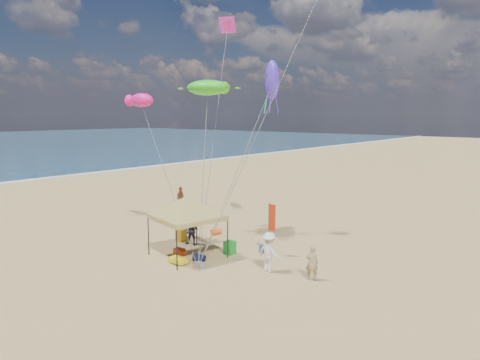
{
  "coord_description": "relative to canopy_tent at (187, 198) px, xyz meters",
  "views": [
    {
      "loc": [
        13.75,
        -13.39,
        7.2
      ],
      "look_at": [
        0.0,
        3.0,
        4.0
      ],
      "focal_mm": 32.67,
      "sensor_mm": 36.0,
      "label": 1
    }
  ],
  "objects": [
    {
      "name": "ground",
      "position": [
        2.17,
        -1.42,
        -3.04
      ],
      "size": [
        280.0,
        280.0,
        0.0
      ],
      "primitive_type": "plane",
      "color": "tan",
      "rests_on": "ground"
    },
    {
      "name": "beach_cart",
      "position": [
        0.48,
        -1.1,
        -2.84
      ],
      "size": [
        0.9,
        0.5,
        0.24
      ],
      "primitive_type": "cube",
      "color": "yellow",
      "rests_on": "ground"
    },
    {
      "name": "fish_kite",
      "position": [
        -4.14,
        0.57,
        4.97
      ],
      "size": [
        1.89,
        1.2,
        0.78
      ],
      "primitive_type": "ellipsoid",
      "rotation": [
        0.0,
        0.0,
        -0.2
      ],
      "color": "#F31683",
      "rests_on": "ground"
    },
    {
      "name": "bag_navy",
      "position": [
        0.98,
        -0.16,
        -2.86
      ],
      "size": [
        0.69,
        0.54,
        0.36
      ],
      "primitive_type": "cylinder",
      "rotation": [
        0.0,
        1.57,
        0.35
      ],
      "color": "#0D133B",
      "rests_on": "ground"
    },
    {
      "name": "person_near_a",
      "position": [
        6.53,
        1.3,
        -2.26
      ],
      "size": [
        0.68,
        0.61,
        1.55
      ],
      "primitive_type": "imported",
      "rotation": [
        0.0,
        0.0,
        3.68
      ],
      "color": "#9D8559",
      "rests_on": "ground"
    },
    {
      "name": "stunt_kite_pink",
      "position": [
        -8.08,
        12.22,
        11.24
      ],
      "size": [
        1.4,
        1.02,
        1.17
      ],
      "primitive_type": "cube",
      "rotation": [
        0.44,
        0.0,
        0.39
      ],
      "color": "#E033BE",
      "rests_on": "ground"
    },
    {
      "name": "feather_flag",
      "position": [
        3.18,
        2.87,
        -1.19
      ],
      "size": [
        0.42,
        0.04,
        2.75
      ],
      "color": "black",
      "rests_on": "ground"
    },
    {
      "name": "chair_green",
      "position": [
        1.39,
        1.68,
        -2.69
      ],
      "size": [
        0.5,
        0.5,
        0.7
      ],
      "primitive_type": "cube",
      "color": "#198B27",
      "rests_on": "ground"
    },
    {
      "name": "turtle_kite",
      "position": [
        -2.59,
        4.25,
        5.77
      ],
      "size": [
        3.31,
        2.98,
        0.91
      ],
      "primitive_type": "ellipsoid",
      "rotation": [
        0.0,
        0.0,
        -0.34
      ],
      "color": "#2AD620",
      "rests_on": "ground"
    },
    {
      "name": "person_far_a",
      "position": [
        -8.95,
        7.65,
        -2.18
      ],
      "size": [
        0.7,
        1.09,
        1.73
      ],
      "primitive_type": "imported",
      "rotation": [
        0.0,
        0.0,
        1.87
      ],
      "color": "#AE6042",
      "rests_on": "ground"
    },
    {
      "name": "bag_orange",
      "position": [
        -1.73,
        3.95,
        -2.86
      ],
      "size": [
        0.54,
        0.69,
        0.36
      ],
      "primitive_type": "cylinder",
      "rotation": [
        0.0,
        1.57,
        1.22
      ],
      "color": "#F64F0D",
      "rests_on": "ground"
    },
    {
      "name": "canopy_tent",
      "position": [
        0.0,
        0.0,
        0.0
      ],
      "size": [
        5.79,
        5.79,
        3.65
      ],
      "color": "black",
      "rests_on": "ground"
    },
    {
      "name": "squid_kite",
      "position": [
        0.46,
        6.57,
        6.19
      ],
      "size": [
        1.14,
        1.14,
        2.3
      ],
      "primitive_type": "ellipsoid",
      "rotation": [
        0.0,
        0.0,
        0.36
      ],
      "color": "#492ECE",
      "rests_on": "ground"
    },
    {
      "name": "person_near_c",
      "position": [
        4.49,
        0.9,
        -2.1
      ],
      "size": [
        1.29,
        0.83,
        1.88
      ],
      "primitive_type": "imported",
      "rotation": [
        0.0,
        0.0,
        3.03
      ],
      "color": "silver",
      "rests_on": "ground"
    },
    {
      "name": "cooler_red",
      "position": [
        -0.42,
        -0.2,
        -2.85
      ],
      "size": [
        0.54,
        0.38,
        0.38
      ],
      "primitive_type": "cube",
      "color": "#AA300D",
      "rests_on": "ground"
    },
    {
      "name": "crate_grey",
      "position": [
        1.69,
        -0.8,
        -2.9
      ],
      "size": [
        0.34,
        0.3,
        0.28
      ],
      "primitive_type": "cube",
      "color": "gray",
      "rests_on": "ground"
    },
    {
      "name": "person_near_b",
      "position": [
        -1.32,
        1.54,
        -2.21
      ],
      "size": [
        0.98,
        0.88,
        1.66
      ],
      "primitive_type": "imported",
      "rotation": [
        0.0,
        0.0,
        0.37
      ],
      "color": "#363A49",
      "rests_on": "ground"
    },
    {
      "name": "chair_yellow",
      "position": [
        -2.32,
        1.67,
        -2.69
      ],
      "size": [
        0.5,
        0.5,
        0.7
      ],
      "primitive_type": "cube",
      "color": "gold",
      "rests_on": "ground"
    },
    {
      "name": "cooler_blue",
      "position": [
        2.7,
        3.04,
        -2.85
      ],
      "size": [
        0.54,
        0.38,
        0.38
      ],
      "primitive_type": "cube",
      "color": "navy",
      "rests_on": "ground"
    }
  ]
}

